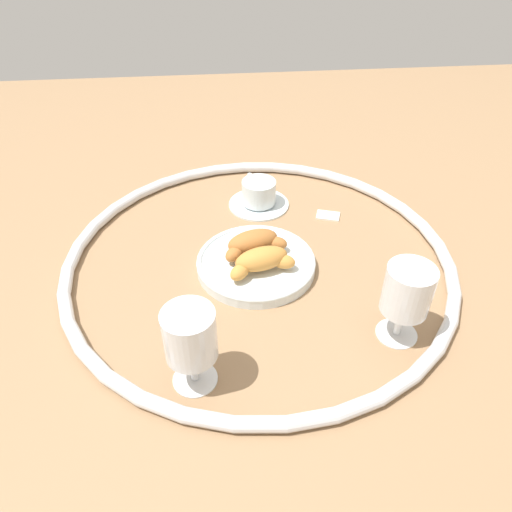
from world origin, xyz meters
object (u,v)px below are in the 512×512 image
(coffee_cup_near, at_px, (259,195))
(juice_glass_left, at_px, (190,337))
(sugar_packet, at_px, (328,215))
(pastry_plate, at_px, (256,263))
(croissant_large, at_px, (253,243))
(croissant_small, at_px, (260,261))
(juice_glass_right, at_px, (407,294))

(coffee_cup_near, xyz_separation_m, juice_glass_left, (0.14, 0.47, 0.07))
(sugar_packet, bearing_deg, juice_glass_left, 72.58)
(pastry_plate, bearing_deg, croissant_large, -84.01)
(croissant_small, distance_m, sugar_packet, 0.26)
(pastry_plate, height_order, sugar_packet, pastry_plate)
(pastry_plate, bearing_deg, croissant_small, 97.99)
(pastry_plate, bearing_deg, juice_glass_right, 138.33)
(croissant_small, xyz_separation_m, juice_glass_right, (-0.21, 0.16, 0.05))
(croissant_small, bearing_deg, juice_glass_right, 142.64)
(pastry_plate, relative_size, croissant_small, 1.71)
(sugar_packet, bearing_deg, coffee_cup_near, -4.63)
(juice_glass_right, bearing_deg, sugar_packet, -83.65)
(croissant_small, xyz_separation_m, coffee_cup_near, (-0.02, -0.25, -0.02))
(pastry_plate, xyz_separation_m, juice_glass_left, (0.12, 0.25, 0.08))
(pastry_plate, height_order, croissant_large, croissant_large)
(coffee_cup_near, distance_m, sugar_packet, 0.16)
(juice_glass_left, bearing_deg, croissant_small, -118.91)
(coffee_cup_near, xyz_separation_m, sugar_packet, (-0.15, 0.06, -0.02))
(croissant_small, distance_m, coffee_cup_near, 0.25)
(juice_glass_left, distance_m, juice_glass_right, 0.34)
(pastry_plate, distance_m, croissant_large, 0.04)
(pastry_plate, relative_size, juice_glass_left, 1.62)
(juice_glass_right, relative_size, sugar_packet, 2.80)
(coffee_cup_near, bearing_deg, juice_glass_left, 72.94)
(juice_glass_left, bearing_deg, coffee_cup_near, -107.06)
(pastry_plate, xyz_separation_m, coffee_cup_near, (-0.03, -0.22, 0.01))
(croissant_large, relative_size, juice_glass_left, 0.94)
(coffee_cup_near, bearing_deg, sugar_packet, 157.26)
(pastry_plate, distance_m, coffee_cup_near, 0.22)
(juice_glass_left, bearing_deg, croissant_large, -112.65)
(croissant_large, bearing_deg, coffee_cup_near, -98.74)
(croissant_small, height_order, juice_glass_right, juice_glass_right)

